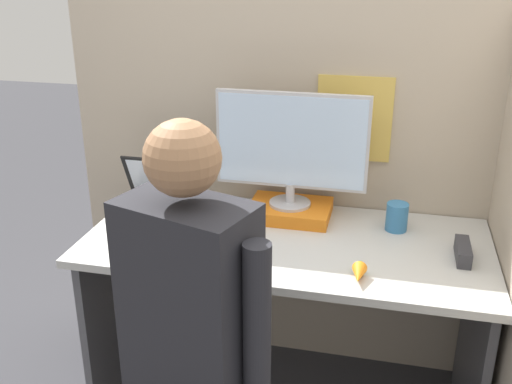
{
  "coord_description": "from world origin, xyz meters",
  "views": [
    {
      "loc": [
        0.35,
        -1.63,
        1.75
      ],
      "look_at": [
        -0.08,
        0.18,
        1.0
      ],
      "focal_mm": 42.0,
      "sensor_mm": 36.0,
      "label": 1
    }
  ],
  "objects_px": {
    "laptop": "(160,202)",
    "person": "(190,344)",
    "paper_box": "(290,210)",
    "carrot_toy": "(359,274)",
    "stapler": "(463,252)",
    "coffee_mug": "(397,217)",
    "monitor": "(291,145)"
  },
  "relations": [
    {
      "from": "paper_box",
      "to": "stapler",
      "type": "height_order",
      "value": "stapler"
    },
    {
      "from": "paper_box",
      "to": "coffee_mug",
      "type": "bearing_deg",
      "value": -4.31
    },
    {
      "from": "laptop",
      "to": "coffee_mug",
      "type": "relative_size",
      "value": 2.94
    },
    {
      "from": "monitor",
      "to": "laptop",
      "type": "xyz_separation_m",
      "value": [
        -0.52,
        -0.09,
        -0.25
      ]
    },
    {
      "from": "monitor",
      "to": "person",
      "type": "bearing_deg",
      "value": -95.09
    },
    {
      "from": "paper_box",
      "to": "stapler",
      "type": "xyz_separation_m",
      "value": [
        0.65,
        -0.22,
        0.0
      ]
    },
    {
      "from": "paper_box",
      "to": "coffee_mug",
      "type": "xyz_separation_m",
      "value": [
        0.42,
        -0.03,
        0.03
      ]
    },
    {
      "from": "laptop",
      "to": "stapler",
      "type": "bearing_deg",
      "value": -6.43
    },
    {
      "from": "monitor",
      "to": "coffee_mug",
      "type": "xyz_separation_m",
      "value": [
        0.42,
        -0.03,
        -0.25
      ]
    },
    {
      "from": "laptop",
      "to": "carrot_toy",
      "type": "height_order",
      "value": "laptop"
    },
    {
      "from": "stapler",
      "to": "coffee_mug",
      "type": "relative_size",
      "value": 1.52
    },
    {
      "from": "paper_box",
      "to": "carrot_toy",
      "type": "xyz_separation_m",
      "value": [
        0.31,
        -0.45,
        -0.0
      ]
    },
    {
      "from": "carrot_toy",
      "to": "person",
      "type": "relative_size",
      "value": 0.08
    },
    {
      "from": "coffee_mug",
      "to": "laptop",
      "type": "bearing_deg",
      "value": -176.74
    },
    {
      "from": "person",
      "to": "coffee_mug",
      "type": "xyz_separation_m",
      "value": [
        0.51,
        0.94,
        -0.0
      ]
    },
    {
      "from": "paper_box",
      "to": "carrot_toy",
      "type": "distance_m",
      "value": 0.55
    },
    {
      "from": "monitor",
      "to": "laptop",
      "type": "height_order",
      "value": "monitor"
    },
    {
      "from": "person",
      "to": "coffee_mug",
      "type": "bearing_deg",
      "value": 61.6
    },
    {
      "from": "carrot_toy",
      "to": "laptop",
      "type": "bearing_deg",
      "value": 156.05
    },
    {
      "from": "paper_box",
      "to": "person",
      "type": "relative_size",
      "value": 0.23
    },
    {
      "from": "paper_box",
      "to": "monitor",
      "type": "height_order",
      "value": "monitor"
    },
    {
      "from": "paper_box",
      "to": "monitor",
      "type": "bearing_deg",
      "value": 90.0
    },
    {
      "from": "monitor",
      "to": "person",
      "type": "distance_m",
      "value": 1.01
    },
    {
      "from": "laptop",
      "to": "stapler",
      "type": "distance_m",
      "value": 1.18
    },
    {
      "from": "coffee_mug",
      "to": "monitor",
      "type": "bearing_deg",
      "value": 175.3
    },
    {
      "from": "monitor",
      "to": "paper_box",
      "type": "bearing_deg",
      "value": -90.0
    },
    {
      "from": "paper_box",
      "to": "carrot_toy",
      "type": "bearing_deg",
      "value": -55.78
    },
    {
      "from": "carrot_toy",
      "to": "coffee_mug",
      "type": "bearing_deg",
      "value": 75.13
    },
    {
      "from": "stapler",
      "to": "person",
      "type": "relative_size",
      "value": 0.12
    },
    {
      "from": "paper_box",
      "to": "stapler",
      "type": "distance_m",
      "value": 0.69
    },
    {
      "from": "laptop",
      "to": "person",
      "type": "xyz_separation_m",
      "value": [
        0.43,
        -0.88,
        0.01
      ]
    },
    {
      "from": "stapler",
      "to": "laptop",
      "type": "bearing_deg",
      "value": 173.57
    }
  ]
}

